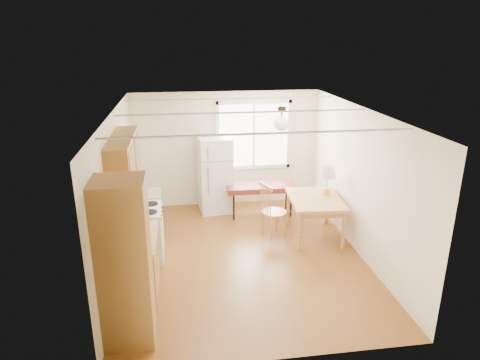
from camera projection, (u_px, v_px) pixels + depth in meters
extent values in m
cube|color=#5F3413|center=(243.00, 256.00, 7.36)|extent=(4.60, 5.60, 0.12)
cube|color=white|center=(244.00, 111.00, 6.55)|extent=(4.60, 5.60, 0.12)
cube|color=#F9F0C7|center=(226.00, 149.00, 9.30)|extent=(4.60, 0.10, 2.50)
cube|color=#F9F0C7|center=(278.00, 266.00, 4.61)|extent=(4.60, 0.10, 2.50)
cube|color=#F9F0C7|center=(117.00, 194.00, 6.69)|extent=(0.10, 5.60, 2.50)
cube|color=#F9F0C7|center=(360.00, 182.00, 7.22)|extent=(0.10, 5.60, 2.50)
cube|color=brown|center=(125.00, 263.00, 5.06)|extent=(0.60, 0.60, 2.10)
cube|color=brown|center=(136.00, 266.00, 6.20)|extent=(0.60, 1.10, 0.86)
cube|color=tan|center=(134.00, 238.00, 6.05)|extent=(0.62, 1.14, 0.04)
cube|color=white|center=(143.00, 234.00, 7.18)|extent=(0.65, 0.76, 0.90)
cube|color=brown|center=(145.00, 217.00, 7.88)|extent=(0.60, 0.60, 0.86)
cube|color=brown|center=(124.00, 160.00, 6.37)|extent=(0.33, 1.60, 0.70)
cube|color=white|center=(254.00, 135.00, 9.27)|extent=(1.50, 0.02, 1.35)
cylinder|color=#2F2315|center=(282.00, 109.00, 7.03)|extent=(0.14, 0.14, 0.06)
cylinder|color=#2F2315|center=(282.00, 115.00, 7.07)|extent=(0.03, 0.03, 0.16)
sphere|color=white|center=(281.00, 123.00, 7.11)|extent=(0.26, 0.26, 0.26)
cube|color=white|center=(215.00, 175.00, 9.05)|extent=(0.72, 0.72, 1.62)
cube|color=gray|center=(216.00, 162.00, 8.61)|extent=(0.67, 0.02, 0.02)
cube|color=gray|center=(208.00, 173.00, 8.65)|extent=(0.03, 0.03, 0.97)
cube|color=#591D15|center=(261.00, 187.00, 8.88)|extent=(1.44, 0.57, 0.11)
cylinder|color=black|center=(234.00, 207.00, 8.72)|extent=(0.04, 0.04, 0.55)
cylinder|color=black|center=(291.00, 204.00, 8.88)|extent=(0.04, 0.04, 0.55)
cylinder|color=black|center=(231.00, 200.00, 9.10)|extent=(0.04, 0.04, 0.55)
cylinder|color=black|center=(286.00, 197.00, 9.26)|extent=(0.04, 0.04, 0.55)
cube|color=#B97B47|center=(315.00, 200.00, 7.86)|extent=(1.00, 1.29, 0.06)
cube|color=#B97B47|center=(315.00, 204.00, 7.89)|extent=(0.90, 1.18, 0.10)
cylinder|color=#B97B47|center=(300.00, 232.00, 7.45)|extent=(0.07, 0.07, 0.71)
cylinder|color=#B97B47|center=(344.00, 231.00, 7.50)|extent=(0.07, 0.07, 0.71)
cylinder|color=#B97B47|center=(288.00, 208.00, 8.47)|extent=(0.07, 0.07, 0.71)
cylinder|color=#B97B47|center=(327.00, 207.00, 8.53)|extent=(0.07, 0.07, 0.71)
cylinder|color=#B97B47|center=(274.00, 213.00, 7.96)|extent=(0.46, 0.46, 0.05)
cylinder|color=#B97B47|center=(271.00, 229.00, 7.84)|extent=(0.04, 0.04, 0.47)
cylinder|color=#B97B47|center=(285.00, 226.00, 7.98)|extent=(0.04, 0.04, 0.47)
cylinder|color=#B97B47|center=(262.00, 223.00, 8.10)|extent=(0.04, 0.04, 0.47)
cylinder|color=#B97B47|center=(276.00, 220.00, 8.24)|extent=(0.04, 0.04, 0.47)
cylinder|color=gold|center=(326.00, 191.00, 8.02)|extent=(0.15, 0.15, 0.13)
cylinder|color=gold|center=(327.00, 183.00, 7.97)|extent=(0.03, 0.03, 0.21)
cone|color=silver|center=(328.00, 172.00, 7.90)|extent=(0.32, 0.32, 0.21)
cube|color=black|center=(131.00, 237.00, 5.97)|extent=(0.21, 0.24, 0.08)
cube|color=black|center=(130.00, 228.00, 5.83)|extent=(0.18, 0.09, 0.27)
cylinder|color=black|center=(131.00, 229.00, 5.99)|extent=(0.14, 0.14, 0.12)
cylinder|color=red|center=(127.00, 228.00, 6.13)|extent=(0.13, 0.13, 0.19)
sphere|color=red|center=(126.00, 219.00, 6.09)|extent=(0.07, 0.07, 0.07)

